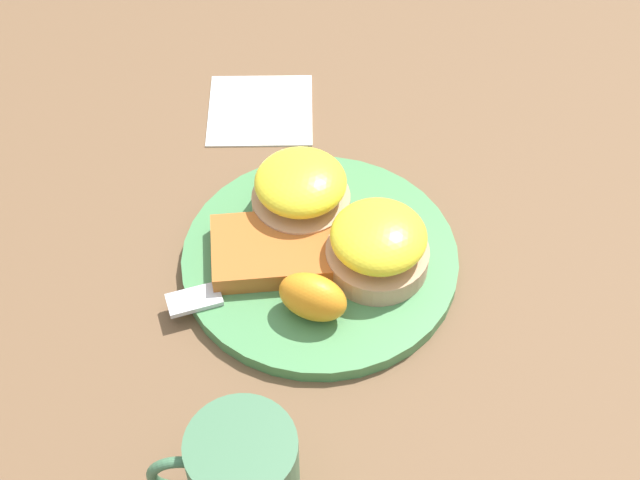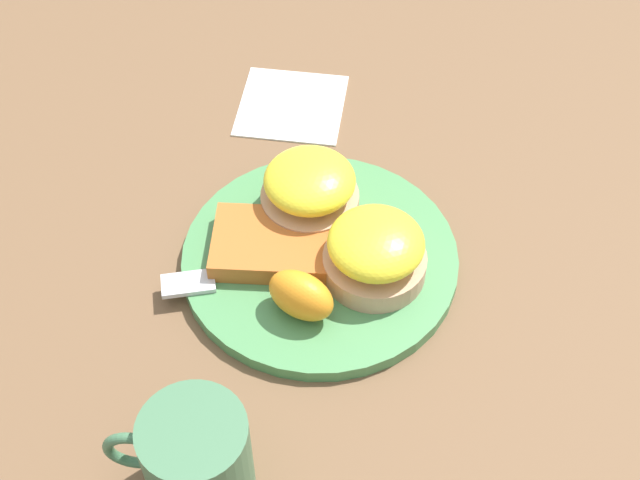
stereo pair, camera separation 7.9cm
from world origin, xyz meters
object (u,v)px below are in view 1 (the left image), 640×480
(sandwich_benedict_right, at_px, (301,191))
(cup, at_px, (242,473))
(fork, at_px, (277,278))
(sandwich_benedict_left, at_px, (378,245))
(orange_wedge, at_px, (313,297))
(hashbrown_patty, at_px, (273,254))

(sandwich_benedict_right, relative_size, cup, 0.84)
(sandwich_benedict_right, xyz_separation_m, fork, (0.03, 0.08, -0.03))
(sandwich_benedict_left, distance_m, cup, 0.24)
(fork, height_order, cup, cup)
(sandwich_benedict_right, height_order, orange_wedge, sandwich_benedict_right)
(cup, bearing_deg, hashbrown_patty, -97.84)
(sandwich_benedict_left, bearing_deg, sandwich_benedict_right, -47.45)
(orange_wedge, relative_size, fork, 0.27)
(hashbrown_patty, xyz_separation_m, cup, (0.03, 0.22, 0.02))
(hashbrown_patty, height_order, fork, hashbrown_patty)
(sandwich_benedict_left, xyz_separation_m, orange_wedge, (0.06, 0.05, -0.01))
(fork, bearing_deg, sandwich_benedict_right, -108.20)
(hashbrown_patty, distance_m, cup, 0.22)
(sandwich_benedict_left, relative_size, sandwich_benedict_right, 1.00)
(sandwich_benedict_right, height_order, fork, sandwich_benedict_right)
(hashbrown_patty, distance_m, fork, 0.02)
(sandwich_benedict_right, distance_m, fork, 0.09)
(orange_wedge, relative_size, cup, 0.55)
(orange_wedge, distance_m, fork, 0.05)
(orange_wedge, bearing_deg, hashbrown_patty, -62.04)
(hashbrown_patty, height_order, orange_wedge, orange_wedge)
(sandwich_benedict_left, height_order, cup, cup)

